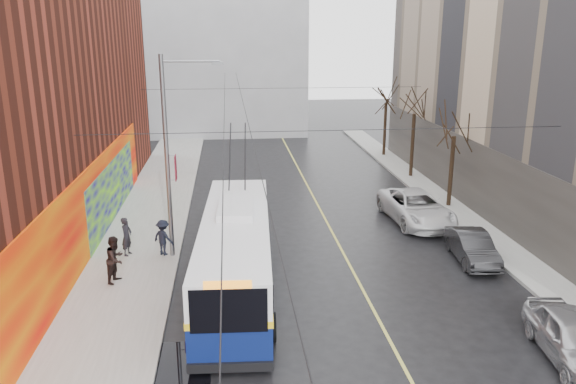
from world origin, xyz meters
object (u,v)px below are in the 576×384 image
at_px(tree_far, 387,93).
at_px(trolleybus, 236,252).
at_px(pedestrian_b, 116,259).
at_px(parked_car_b, 472,247).
at_px(tree_near, 455,123).
at_px(tree_mid, 415,102).
at_px(following_car, 250,200).
at_px(pedestrian_c, 163,237).
at_px(parked_car_a, 572,337).
at_px(pedestrian_a, 127,236).
at_px(streetlight_pole, 170,153).
at_px(parked_car_c, 416,207).

relative_size(tree_far, trolleybus, 0.54).
bearing_deg(pedestrian_b, parked_car_b, -66.85).
height_order(tree_near, tree_mid, tree_mid).
xyz_separation_m(following_car, pedestrian_c, (-4.14, -6.51, 0.31)).
bearing_deg(parked_car_a, pedestrian_a, 153.97).
xyz_separation_m(trolleybus, following_car, (0.94, 10.13, -0.93)).
relative_size(trolleybus, following_car, 3.13).
relative_size(tree_mid, parked_car_b, 1.66).
height_order(streetlight_pole, parked_car_b, streetlight_pole).
bearing_deg(parked_car_c, parked_car_a, -91.46).
distance_m(trolleybus, parked_car_b, 10.66).
bearing_deg(streetlight_pole, trolleybus, -52.86).
distance_m(following_car, pedestrian_b, 10.85).
xyz_separation_m(tree_far, parked_car_a, (-2.19, -29.58, -4.40)).
height_order(tree_far, trolleybus, tree_far).
height_order(parked_car_a, pedestrian_a, pedestrian_a).
distance_m(parked_car_c, following_car, 9.25).
distance_m(tree_far, pedestrian_b, 28.72).
distance_m(parked_car_c, pedestrian_c, 13.42).
bearing_deg(pedestrian_c, streetlight_pole, -155.29).
relative_size(tree_near, parked_car_a, 1.46).
height_order(streetlight_pole, parked_car_a, streetlight_pole).
height_order(pedestrian_a, pedestrian_c, pedestrian_a).
xyz_separation_m(tree_far, pedestrian_b, (-17.28, -22.59, -4.03)).
distance_m(tree_near, pedestrian_b, 19.68).
height_order(streetlight_pole, parked_car_c, streetlight_pole).
bearing_deg(parked_car_a, tree_far, 92.76).
bearing_deg(pedestrian_c, tree_mid, -105.42).
bearing_deg(parked_car_a, parked_car_b, 95.58).
height_order(following_car, pedestrian_c, pedestrian_c).
bearing_deg(parked_car_c, parked_car_b, -86.01).
xyz_separation_m(streetlight_pole, tree_near, (15.14, 6.00, 0.13)).
xyz_separation_m(streetlight_pole, trolleybus, (2.66, -3.51, -3.26)).
bearing_deg(tree_mid, pedestrian_b, -137.94).
distance_m(parked_car_b, following_car, 12.69).
distance_m(tree_near, tree_far, 14.00).
bearing_deg(pedestrian_b, parked_car_c, -46.52).
height_order(parked_car_b, pedestrian_b, pedestrian_b).
relative_size(tree_near, pedestrian_b, 3.33).
xyz_separation_m(following_car, pedestrian_a, (-5.78, -6.36, 0.37)).
height_order(parked_car_c, pedestrian_b, pedestrian_b).
bearing_deg(parked_car_c, following_car, 157.82).
height_order(trolleybus, pedestrian_b, trolleybus).
distance_m(tree_far, parked_car_b, 22.31).
relative_size(pedestrian_a, pedestrian_c, 1.07).
bearing_deg(tree_mid, parked_car_b, -97.72).
bearing_deg(parked_car_b, following_car, 143.75).
xyz_separation_m(parked_car_b, pedestrian_b, (-15.28, -0.83, 0.45)).
relative_size(tree_mid, pedestrian_b, 3.47).
bearing_deg(trolleybus, parked_car_c, 39.52).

